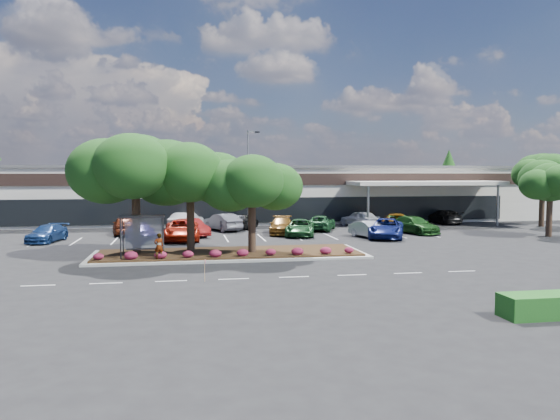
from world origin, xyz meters
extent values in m
plane|color=black|center=(0.00, 0.00, 0.00)|extent=(160.00, 160.00, 0.00)
cube|color=white|center=(0.00, 34.00, 3.00)|extent=(80.00, 20.00, 6.00)
cube|color=#525255|center=(0.00, 34.00, 6.10)|extent=(80.40, 20.40, 0.30)
cube|color=black|center=(0.00, 23.95, 4.80)|extent=(80.00, 0.25, 1.20)
cube|color=black|center=(0.00, 23.95, 1.60)|extent=(60.00, 0.18, 2.60)
cube|color=#A50B0D|center=(-6.00, 23.88, 4.80)|extent=(6.00, 0.12, 1.00)
cube|color=white|center=(20.00, 21.50, 4.40)|extent=(16.00, 5.00, 0.40)
cylinder|color=gray|center=(13.00, 19.50, 2.10)|extent=(0.24, 0.24, 4.20)
cylinder|color=gray|center=(27.00, 19.50, 2.10)|extent=(0.24, 0.24, 4.20)
cube|color=#A8A8A3|center=(-2.00, 4.00, 0.07)|extent=(18.00, 6.00, 0.15)
cube|color=#3F2816|center=(-2.00, 4.00, 0.20)|extent=(17.20, 5.20, 0.12)
cube|color=silver|center=(-12.00, -4.00, 0.01)|extent=(1.60, 0.12, 0.01)
cube|color=silver|center=(-8.80, -4.00, 0.01)|extent=(1.60, 0.12, 0.01)
cube|color=silver|center=(-5.60, -4.00, 0.01)|extent=(1.60, 0.12, 0.01)
cube|color=silver|center=(-2.40, -4.00, 0.01)|extent=(1.60, 0.12, 0.01)
cube|color=silver|center=(0.80, -4.00, 0.01)|extent=(1.60, 0.12, 0.01)
cube|color=silver|center=(4.00, -4.00, 0.01)|extent=(1.60, 0.12, 0.01)
cube|color=silver|center=(7.20, -4.00, 0.01)|extent=(1.60, 0.12, 0.01)
cube|color=silver|center=(10.40, -4.00, 0.01)|extent=(1.60, 0.12, 0.01)
cube|color=silver|center=(-16.50, 13.50, 0.01)|extent=(0.12, 5.00, 0.01)
cube|color=silver|center=(-13.50, 13.50, 0.01)|extent=(0.12, 5.00, 0.01)
cube|color=silver|center=(-10.50, 13.50, 0.01)|extent=(0.12, 5.00, 0.01)
cube|color=silver|center=(-7.50, 13.50, 0.01)|extent=(0.12, 5.00, 0.01)
cube|color=silver|center=(-4.50, 13.50, 0.01)|extent=(0.12, 5.00, 0.01)
cube|color=silver|center=(-1.50, 13.50, 0.01)|extent=(0.12, 5.00, 0.01)
cube|color=silver|center=(1.50, 13.50, 0.01)|extent=(0.12, 5.00, 0.01)
cube|color=silver|center=(4.50, 13.50, 0.01)|extent=(0.12, 5.00, 0.01)
cube|color=silver|center=(7.50, 13.50, 0.01)|extent=(0.12, 5.00, 0.01)
cube|color=silver|center=(10.50, 13.50, 0.01)|extent=(0.12, 5.00, 0.01)
cube|color=silver|center=(13.50, 13.50, 0.01)|extent=(0.12, 5.00, 0.01)
cube|color=silver|center=(16.50, 13.50, 0.01)|extent=(0.12, 5.00, 0.01)
cylinder|color=black|center=(-8.75, 3.45, 1.51)|extent=(0.08, 0.08, 2.50)
cylinder|color=black|center=(-6.25, 3.45, 1.51)|extent=(0.08, 0.08, 2.50)
cylinder|color=black|center=(-8.75, 2.15, 1.51)|extent=(0.08, 0.08, 2.50)
cylinder|color=black|center=(-6.25, 2.15, 1.51)|extent=(0.08, 0.08, 2.50)
cube|color=black|center=(-7.50, 2.80, 2.80)|extent=(2.75, 1.55, 0.10)
cube|color=silver|center=(-7.50, 3.45, 1.63)|extent=(2.30, 0.03, 2.00)
cube|color=black|center=(-7.50, 3.05, 0.71)|extent=(2.00, 0.35, 0.06)
cone|color=#153B12|center=(34.00, 44.00, 4.50)|extent=(3.96, 3.96, 9.00)
imported|color=#594C47|center=(-6.46, 1.70, 1.05)|extent=(0.67, 0.55, 1.59)
cube|color=#A8A8A3|center=(1.47, 23.00, 0.20)|extent=(0.50, 0.50, 0.40)
cylinder|color=gray|center=(1.47, 23.00, 5.09)|extent=(0.14, 0.14, 9.39)
cube|color=gray|center=(1.91, 22.91, 9.64)|extent=(0.93, 0.40, 0.14)
cube|color=black|center=(2.40, 22.80, 9.57)|extent=(0.50, 0.39, 0.18)
cube|color=tan|center=(-3.91, -4.45, 0.57)|extent=(0.03, 0.03, 1.13)
cube|color=#FF437E|center=(-3.86, -4.45, 1.04)|extent=(0.02, 0.14, 0.18)
imported|color=navy|center=(-15.69, 13.59, 0.68)|extent=(2.86, 4.99, 1.36)
imported|color=#1A1556|center=(-8.30, 12.61, 0.70)|extent=(3.24, 5.16, 1.39)
imported|color=maroon|center=(-4.34, 15.55, 0.76)|extent=(3.32, 4.86, 1.52)
imported|color=#971A09|center=(-5.12, 12.89, 0.84)|extent=(2.90, 6.10, 1.68)
imported|color=#215328|center=(4.97, 14.16, 0.72)|extent=(3.58, 5.64, 1.45)
imported|color=brown|center=(3.67, 15.88, 0.76)|extent=(3.11, 5.52, 1.51)
imported|color=navy|center=(11.82, 11.43, 0.82)|extent=(4.86, 6.49, 1.64)
imported|color=#B1B5BC|center=(10.51, 11.88, 0.70)|extent=(2.71, 4.49, 1.40)
imported|color=#1B4B17|center=(15.58, 14.21, 0.77)|extent=(3.72, 5.70, 1.53)
imported|color=#642410|center=(-10.20, 17.90, 0.82)|extent=(2.60, 5.01, 1.63)
imported|color=silver|center=(-4.78, 21.82, 0.81)|extent=(3.59, 5.16, 1.61)
imported|color=#595A62|center=(-1.39, 19.55, 0.81)|extent=(3.61, 5.18, 1.62)
imported|color=#4C4E53|center=(-0.15, 19.63, 0.73)|extent=(3.16, 4.67, 1.46)
imported|color=black|center=(0.83, 21.17, 0.71)|extent=(3.68, 5.25, 1.41)
imported|color=#20532B|center=(7.88, 18.34, 0.70)|extent=(4.12, 5.58, 1.41)
imported|color=brown|center=(15.18, 17.58, 0.79)|extent=(4.57, 6.27, 1.58)
imported|color=silver|center=(12.74, 21.19, 0.81)|extent=(3.48, 5.11, 1.61)
imported|color=black|center=(22.50, 22.46, 0.75)|extent=(2.39, 5.30, 1.51)
camera|label=1|loc=(-4.85, -32.02, 5.56)|focal=35.00mm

